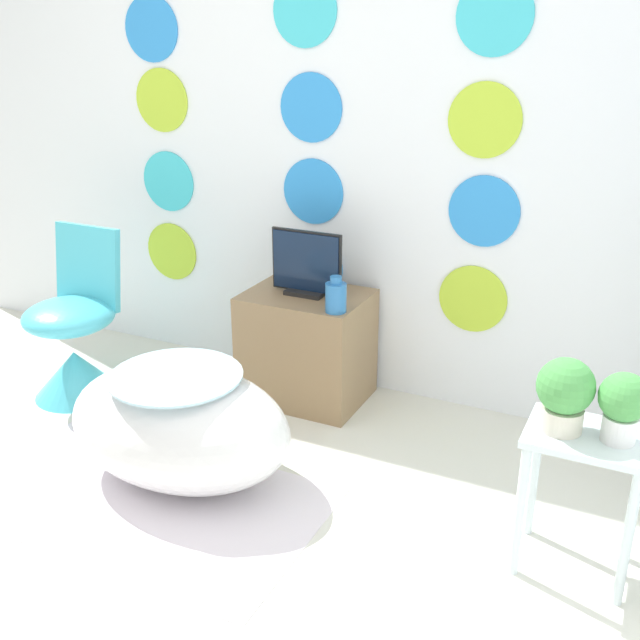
{
  "coord_description": "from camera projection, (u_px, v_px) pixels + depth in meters",
  "views": [
    {
      "loc": [
        1.59,
        -1.37,
        1.69
      ],
      "look_at": [
        0.51,
        0.86,
        0.71
      ],
      "focal_mm": 42.0,
      "sensor_mm": 36.0,
      "label": 1
    }
  ],
  "objects": [
    {
      "name": "bathtub",
      "position": [
        179.0,
        424.0,
        2.93
      ],
      "size": [
        0.93,
        0.63,
        0.46
      ],
      "color": "white",
      "rests_on": "ground_plane"
    },
    {
      "name": "vase",
      "position": [
        336.0,
        296.0,
        3.23
      ],
      "size": [
        0.09,
        0.09,
        0.16
      ],
      "color": "#2D72B7",
      "rests_on": "tv_cabinet"
    },
    {
      "name": "tv",
      "position": [
        306.0,
        266.0,
        3.42
      ],
      "size": [
        0.35,
        0.12,
        0.3
      ],
      "color": "black",
      "rests_on": "tv_cabinet"
    },
    {
      "name": "rug",
      "position": [
        145.0,
        499.0,
        2.86
      ],
      "size": [
        1.36,
        0.8,
        0.01
      ],
      "color": "silver",
      "rests_on": "ground_plane"
    },
    {
      "name": "side_table",
      "position": [
        583.0,
        467.0,
        2.38
      ],
      "size": [
        0.38,
        0.29,
        0.51
      ],
      "color": "silver",
      "rests_on": "ground_plane"
    },
    {
      "name": "ground_plane",
      "position": [
        61.0,
        589.0,
        2.41
      ],
      "size": [
        12.0,
        12.0,
        0.0
      ],
      "primitive_type": "plane",
      "color": "silver"
    },
    {
      "name": "potted_plant_right",
      "position": [
        623.0,
        404.0,
        2.25
      ],
      "size": [
        0.15,
        0.15,
        0.23
      ],
      "color": "white",
      "rests_on": "side_table"
    },
    {
      "name": "chair",
      "position": [
        74.0,
        343.0,
        3.6
      ],
      "size": [
        0.43,
        0.43,
        0.81
      ],
      "color": "#4CC6DB",
      "rests_on": "ground_plane"
    },
    {
      "name": "wall_back_dotted",
      "position": [
        311.0,
        117.0,
        3.45
      ],
      "size": [
        4.59,
        0.05,
        2.6
      ],
      "color": "white",
      "rests_on": "ground_plane"
    },
    {
      "name": "tv_cabinet",
      "position": [
        307.0,
        346.0,
        3.57
      ],
      "size": [
        0.56,
        0.43,
        0.53
      ],
      "color": "#8E704C",
      "rests_on": "ground_plane"
    },
    {
      "name": "potted_plant_left",
      "position": [
        565.0,
        392.0,
        2.31
      ],
      "size": [
        0.18,
        0.18,
        0.24
      ],
      "color": "beige",
      "rests_on": "side_table"
    }
  ]
}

